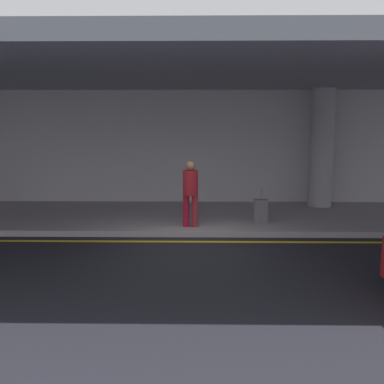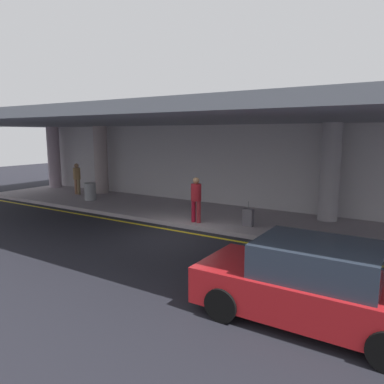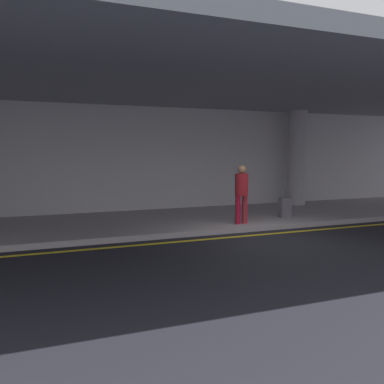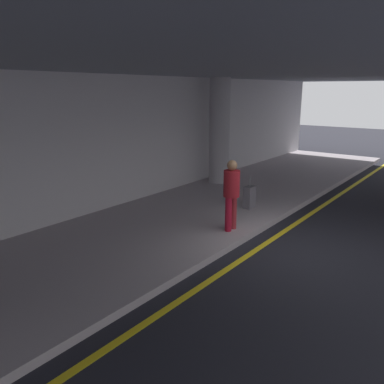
{
  "view_description": "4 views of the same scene",
  "coord_description": "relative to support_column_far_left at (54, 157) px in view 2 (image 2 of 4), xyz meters",
  "views": [
    {
      "loc": [
        0.21,
        -9.96,
        2.82
      ],
      "look_at": [
        -0.0,
        2.63,
        0.87
      ],
      "focal_mm": 43.25,
      "sensor_mm": 36.0,
      "label": 1
    },
    {
      "loc": [
        6.84,
        -9.64,
        3.4
      ],
      "look_at": [
        -0.27,
        1.62,
        1.25
      ],
      "focal_mm": 33.95,
      "sensor_mm": 36.0,
      "label": 2
    },
    {
      "loc": [
        -5.34,
        -8.42,
        2.2
      ],
      "look_at": [
        -1.41,
        1.82,
        1.09
      ],
      "focal_mm": 36.84,
      "sensor_mm": 36.0,
      "label": 3
    },
    {
      "loc": [
        -7.62,
        -3.1,
        3.4
      ],
      "look_at": [
        -0.36,
        2.4,
        1.01
      ],
      "focal_mm": 36.7,
      "sensor_mm": 36.0,
      "label": 4
    }
  ],
  "objects": [
    {
      "name": "ground_plane",
      "position": [
        12.0,
        -4.5,
        -1.97
      ],
      "size": [
        60.0,
        60.0,
        0.0
      ],
      "primitive_type": "plane",
      "color": "black"
    },
    {
      "name": "sidewalk",
      "position": [
        12.0,
        -1.4,
        -1.9
      ],
      "size": [
        26.0,
        4.2,
        0.15
      ],
      "primitive_type": "cube",
      "color": "#A0969C",
      "rests_on": "ground"
    },
    {
      "name": "lane_stripe_yellow",
      "position": [
        12.0,
        -3.92,
        -1.97
      ],
      "size": [
        26.0,
        0.14,
        0.01
      ],
      "primitive_type": "cube",
      "color": "yellow",
      "rests_on": "ground"
    },
    {
      "name": "support_column_far_left",
      "position": [
        0.0,
        0.0,
        0.0
      ],
      "size": [
        0.72,
        0.72,
        3.65
      ],
      "primitive_type": "cylinder",
      "color": "#A6919F",
      "rests_on": "sidewalk"
    },
    {
      "name": "support_column_left_mid",
      "position": [
        4.0,
        0.0,
        0.0
      ],
      "size": [
        0.72,
        0.72,
        3.65
      ],
      "primitive_type": "cylinder",
      "color": "#A79696",
      "rests_on": "sidewalk"
    },
    {
      "name": "support_column_center",
      "position": [
        16.0,
        0.0,
        0.0
      ],
      "size": [
        0.72,
        0.72,
        3.65
      ],
      "primitive_type": "cylinder",
      "color": "#A09CA2",
      "rests_on": "sidewalk"
    },
    {
      "name": "ceiling_overhang",
      "position": [
        12.0,
        -1.9,
        1.97
      ],
      "size": [
        28.0,
        13.2,
        0.3
      ],
      "primitive_type": "cube",
      "color": "gray",
      "rests_on": "support_column_far_left"
    },
    {
      "name": "terminal_back_wall",
      "position": [
        12.0,
        0.85,
        -0.07
      ],
      "size": [
        26.0,
        0.3,
        3.8
      ],
      "primitive_type": "cube",
      "color": "#BCB8BC",
      "rests_on": "ground"
    },
    {
      "name": "car_red",
      "position": [
        17.37,
        -7.75,
        -1.26
      ],
      "size": [
        4.1,
        1.92,
        1.5
      ],
      "rotation": [
        0.0,
        0.0,
        3.17
      ],
      "color": "red",
      "rests_on": "ground"
    },
    {
      "name": "traveler_with_luggage",
      "position": [
        3.27,
        -1.09,
        -0.86
      ],
      "size": [
        0.38,
        0.38,
        1.68
      ],
      "rotation": [
        0.0,
        0.0,
        6.06
      ],
      "color": "#916449",
      "rests_on": "sidewalk"
    },
    {
      "name": "person_waiting_for_ride",
      "position": [
        11.98,
        -3.0,
        -0.86
      ],
      "size": [
        0.38,
        0.38,
        1.68
      ],
      "rotation": [
        0.0,
        0.0,
        3.58
      ],
      "color": "maroon",
      "rests_on": "sidewalk"
    },
    {
      "name": "suitcase_upright_primary",
      "position": [
        13.82,
        -2.47,
        -1.51
      ],
      "size": [
        0.36,
        0.22,
        0.9
      ],
      "rotation": [
        0.0,
        0.0,
        0.49
      ],
      "color": "#5E5A63",
      "rests_on": "sidewalk"
    },
    {
      "name": "trash_bin_steel",
      "position": [
        5.14,
        -1.88,
        -1.4
      ],
      "size": [
        0.56,
        0.56,
        0.85
      ],
      "primitive_type": "cylinder",
      "color": "gray",
      "rests_on": "sidewalk"
    }
  ]
}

